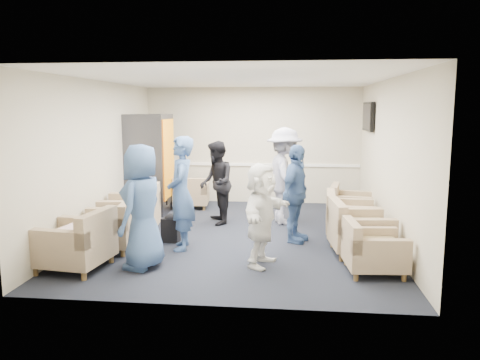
# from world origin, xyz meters

# --- Properties ---
(floor) EXTENTS (6.00, 6.00, 0.00)m
(floor) POSITION_xyz_m (0.00, 0.00, 0.00)
(floor) COLOR black
(floor) RESTS_ON ground
(ceiling) EXTENTS (6.00, 6.00, 0.00)m
(ceiling) POSITION_xyz_m (0.00, 0.00, 2.70)
(ceiling) COLOR white
(ceiling) RESTS_ON back_wall
(back_wall) EXTENTS (5.00, 0.02, 2.70)m
(back_wall) POSITION_xyz_m (0.00, 3.00, 1.35)
(back_wall) COLOR beige
(back_wall) RESTS_ON floor
(front_wall) EXTENTS (5.00, 0.02, 2.70)m
(front_wall) POSITION_xyz_m (0.00, -3.00, 1.35)
(front_wall) COLOR beige
(front_wall) RESTS_ON floor
(left_wall) EXTENTS (0.02, 6.00, 2.70)m
(left_wall) POSITION_xyz_m (-2.50, 0.00, 1.35)
(left_wall) COLOR beige
(left_wall) RESTS_ON floor
(right_wall) EXTENTS (0.02, 6.00, 2.70)m
(right_wall) POSITION_xyz_m (2.50, 0.00, 1.35)
(right_wall) COLOR beige
(right_wall) RESTS_ON floor
(chair_rail) EXTENTS (4.98, 0.04, 0.06)m
(chair_rail) POSITION_xyz_m (0.00, 2.98, 0.90)
(chair_rail) COLOR white
(chair_rail) RESTS_ON back_wall
(tv) EXTENTS (0.10, 1.00, 0.58)m
(tv) POSITION_xyz_m (2.44, 1.80, 2.05)
(tv) COLOR black
(tv) RESTS_ON right_wall
(armchair_left_near) EXTENTS (0.99, 0.99, 0.71)m
(armchair_left_near) POSITION_xyz_m (-2.02, -1.98, 0.35)
(armchair_left_near) COLOR #947C5F
(armchair_left_near) RESTS_ON floor
(armchair_left_mid) EXTENTS (0.91, 0.91, 0.66)m
(armchair_left_mid) POSITION_xyz_m (-1.93, -1.07, 0.33)
(armchair_left_mid) COLOR #947C5F
(armchair_left_mid) RESTS_ON floor
(armchair_left_far) EXTENTS (1.03, 1.03, 0.74)m
(armchair_left_far) POSITION_xyz_m (-1.85, -0.12, 0.37)
(armchair_left_far) COLOR #947C5F
(armchair_left_far) RESTS_ON floor
(armchair_right_near) EXTENTS (0.82, 0.82, 0.61)m
(armchair_right_near) POSITION_xyz_m (1.98, -1.70, 0.30)
(armchair_right_near) COLOR #947C5F
(armchair_right_near) RESTS_ON floor
(armchair_right_midnear) EXTENTS (0.95, 0.95, 0.69)m
(armchair_right_midnear) POSITION_xyz_m (1.90, -0.86, 0.35)
(armchair_right_midnear) COLOR #947C5F
(armchair_right_midnear) RESTS_ON floor
(armchair_right_midfar) EXTENTS (0.89, 0.89, 0.66)m
(armchair_right_midfar) POSITION_xyz_m (1.88, 0.14, 0.33)
(armchair_right_midfar) COLOR #947C5F
(armchair_right_midfar) RESTS_ON floor
(armchair_right_far) EXTENTS (0.90, 0.90, 0.63)m
(armchair_right_far) POSITION_xyz_m (2.03, 1.18, 0.31)
(armchair_right_far) COLOR #947C5F
(armchair_right_far) RESTS_ON floor
(armchair_corner) EXTENTS (0.82, 0.82, 0.60)m
(armchair_corner) POSITION_xyz_m (-1.31, 2.17, 0.30)
(armchair_corner) COLOR #947C5F
(armchair_corner) RESTS_ON floor
(vending_machine) EXTENTS (0.85, 0.99, 2.10)m
(vending_machine) POSITION_xyz_m (-2.09, 1.68, 1.05)
(vending_machine) COLOR #45464C
(vending_machine) RESTS_ON floor
(backpack) EXTENTS (0.30, 0.22, 0.48)m
(backpack) POSITION_xyz_m (-1.09, -0.51, 0.25)
(backpack) COLOR black
(backpack) RESTS_ON floor
(pillow) EXTENTS (0.43, 0.53, 0.14)m
(pillow) POSITION_xyz_m (-2.04, -1.98, 0.54)
(pillow) COLOR silver
(pillow) RESTS_ON armchair_left_near
(person_front_left) EXTENTS (0.72, 0.95, 1.74)m
(person_front_left) POSITION_xyz_m (-1.15, -1.81, 0.87)
(person_front_left) COLOR #3A588C
(person_front_left) RESTS_ON floor
(person_mid_left) EXTENTS (0.54, 0.72, 1.79)m
(person_mid_left) POSITION_xyz_m (-0.82, -0.88, 0.90)
(person_mid_left) COLOR #3A588C
(person_mid_left) RESTS_ON floor
(person_back_left) EXTENTS (0.80, 0.92, 1.60)m
(person_back_left) POSITION_xyz_m (-0.52, 0.80, 0.80)
(person_back_left) COLOR black
(person_back_left) RESTS_ON floor
(person_back_right) EXTENTS (0.98, 1.34, 1.86)m
(person_back_right) POSITION_xyz_m (0.77, 0.96, 0.93)
(person_back_right) COLOR beige
(person_back_right) RESTS_ON floor
(person_mid_right) EXTENTS (0.71, 1.04, 1.63)m
(person_mid_right) POSITION_xyz_m (0.98, -0.29, 0.82)
(person_mid_right) COLOR #3A588C
(person_mid_right) RESTS_ON floor
(person_front_right) EXTENTS (0.82, 1.43, 1.47)m
(person_front_right) POSITION_xyz_m (0.49, -1.54, 0.73)
(person_front_right) COLOR white
(person_front_right) RESTS_ON floor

